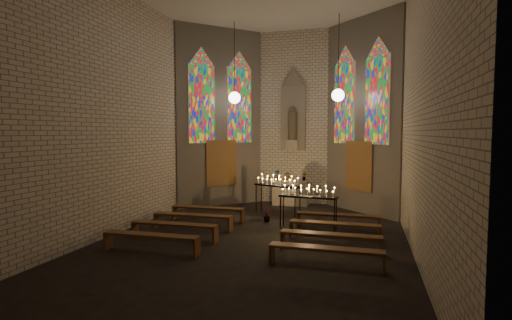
{
  "coord_description": "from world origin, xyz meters",
  "views": [
    {
      "loc": [
        2.87,
        -10.16,
        2.92
      ],
      "look_at": [
        -0.17,
        0.86,
        2.12
      ],
      "focal_mm": 28.0,
      "sensor_mm": 36.0,
      "label": 1
    }
  ],
  "objects_px": {
    "altar": "(291,193)",
    "votive_stand_left": "(278,183)",
    "votive_stand_right": "(308,193)",
    "aisle_flower_pot": "(267,216)"
  },
  "relations": [
    {
      "from": "aisle_flower_pot",
      "to": "votive_stand_right",
      "type": "distance_m",
      "value": 1.83
    },
    {
      "from": "altar",
      "to": "votive_stand_right",
      "type": "relative_size",
      "value": 0.79
    },
    {
      "from": "votive_stand_left",
      "to": "altar",
      "type": "bearing_deg",
      "value": 107.45
    },
    {
      "from": "aisle_flower_pot",
      "to": "votive_stand_right",
      "type": "height_order",
      "value": "votive_stand_right"
    },
    {
      "from": "votive_stand_left",
      "to": "votive_stand_right",
      "type": "height_order",
      "value": "votive_stand_left"
    },
    {
      "from": "aisle_flower_pot",
      "to": "votive_stand_right",
      "type": "bearing_deg",
      "value": -25.56
    },
    {
      "from": "altar",
      "to": "votive_stand_right",
      "type": "height_order",
      "value": "votive_stand_right"
    },
    {
      "from": "altar",
      "to": "aisle_flower_pot",
      "type": "distance_m",
      "value": 3.18
    },
    {
      "from": "altar",
      "to": "votive_stand_left",
      "type": "xyz_separation_m",
      "value": [
        -0.13,
        -1.85,
        0.61
      ]
    },
    {
      "from": "altar",
      "to": "votive_stand_left",
      "type": "height_order",
      "value": "votive_stand_left"
    }
  ]
}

